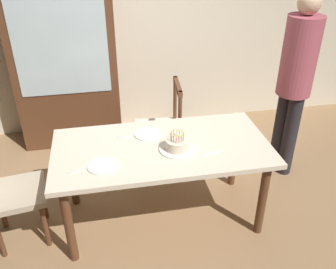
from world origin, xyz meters
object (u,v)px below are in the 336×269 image
at_px(birthday_cake, 177,145).
at_px(chair_spindle_back, 161,129).
at_px(plate_near_celebrant, 103,166).
at_px(plate_far_side, 148,134).
at_px(person_guest, 295,78).
at_px(dining_table, 162,155).
at_px(chair_upholstered, 1,187).
at_px(china_cabinet, 65,62).

bearing_deg(birthday_cake, chair_spindle_back, 89.12).
xyz_separation_m(plate_near_celebrant, plate_far_side, (0.39, 0.39, 0.00)).
distance_m(plate_far_side, person_guest, 1.49).
distance_m(birthday_cake, person_guest, 1.39).
height_order(plate_near_celebrant, chair_spindle_back, chair_spindle_back).
bearing_deg(plate_near_celebrant, chair_spindle_back, 57.94).
bearing_deg(plate_far_side, chair_spindle_back, 69.71).
relative_size(dining_table, birthday_cake, 6.16).
height_order(plate_near_celebrant, chair_upholstered, chair_upholstered).
xyz_separation_m(chair_upholstered, person_guest, (2.60, 0.51, 0.50)).
height_order(birthday_cake, chair_spindle_back, chair_spindle_back).
distance_m(plate_far_side, china_cabinet, 1.55).
bearing_deg(chair_spindle_back, china_cabinet, 138.49).
height_order(chair_spindle_back, china_cabinet, china_cabinet).
xyz_separation_m(plate_far_side, person_guest, (1.44, 0.29, 0.28)).
xyz_separation_m(plate_far_side, chair_upholstered, (-1.16, -0.22, -0.21)).
bearing_deg(chair_upholstered, dining_table, 1.06).
distance_m(plate_near_celebrant, chair_spindle_back, 1.16).
bearing_deg(birthday_cake, plate_near_celebrant, -168.73).
bearing_deg(person_guest, dining_table, -160.30).
xyz_separation_m(dining_table, person_guest, (1.35, 0.48, 0.38)).
height_order(birthday_cake, chair_upholstered, chair_upholstered).
bearing_deg(person_guest, plate_far_side, -168.67).
height_order(plate_far_side, person_guest, person_guest).
xyz_separation_m(birthday_cake, plate_far_side, (-0.19, 0.28, -0.04)).
distance_m(dining_table, plate_far_side, 0.23).
xyz_separation_m(dining_table, plate_far_side, (-0.09, 0.20, 0.10)).
distance_m(chair_spindle_back, chair_upholstered, 1.58).
relative_size(dining_table, plate_near_celebrant, 7.84).
distance_m(birthday_cake, china_cabinet, 1.87).
bearing_deg(chair_upholstered, plate_far_side, 10.65).
height_order(plate_far_side, chair_spindle_back, chair_spindle_back).
bearing_deg(person_guest, chair_upholstered, -168.98).
distance_m(dining_table, china_cabinet, 1.77).
relative_size(dining_table, chair_upholstered, 1.82).
relative_size(plate_near_celebrant, person_guest, 0.12).
xyz_separation_m(plate_near_celebrant, china_cabinet, (-0.32, 1.75, 0.21)).
relative_size(birthday_cake, person_guest, 0.16).
bearing_deg(china_cabinet, dining_table, -63.10).
height_order(dining_table, plate_far_side, plate_far_side).
bearing_deg(plate_near_celebrant, chair_upholstered, 167.48).
relative_size(plate_near_celebrant, china_cabinet, 0.12).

